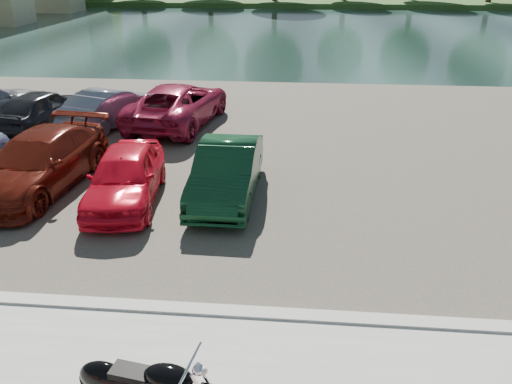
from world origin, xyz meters
TOP-DOWN VIEW (x-y plane):
  - kerb at (0.00, 2.00)m, footprint 60.00×0.30m
  - parking_lot at (0.00, 11.00)m, footprint 60.00×18.00m
  - river at (0.00, 40.00)m, footprint 120.00×40.00m
  - car_3 at (-6.04, 6.85)m, footprint 2.53×5.20m
  - car_4 at (-3.49, 6.24)m, footprint 2.09×4.19m
  - car_5 at (-0.99, 6.75)m, footprint 1.54×4.26m
  - car_8 at (-8.50, 12.03)m, footprint 2.40×4.30m
  - car_9 at (-6.10, 12.39)m, footprint 2.77×4.42m
  - car_10 at (-3.67, 12.80)m, footprint 3.29×5.77m

SIDE VIEW (x-z plane):
  - river at x=0.00m, z-range 0.00..0.00m
  - parking_lot at x=0.00m, z-range 0.00..0.04m
  - kerb at x=0.00m, z-range 0.00..0.14m
  - car_4 at x=-3.49m, z-range 0.04..1.41m
  - car_9 at x=-6.10m, z-range 0.04..1.42m
  - car_8 at x=-8.50m, z-range 0.04..1.42m
  - car_5 at x=-0.99m, z-range 0.04..1.44m
  - car_3 at x=-6.04m, z-range 0.04..1.50m
  - car_10 at x=-3.67m, z-range 0.04..1.56m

